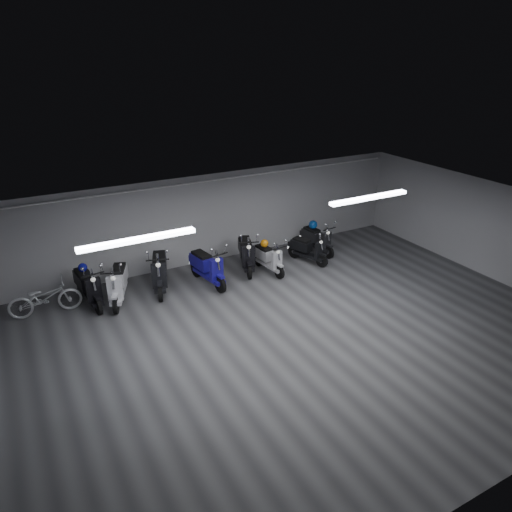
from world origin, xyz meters
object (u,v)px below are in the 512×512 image
scooter_3 (159,265)px  helmet_1 (264,243)px  scooter_9 (317,235)px  scooter_4 (207,262)px  scooter_2 (117,278)px  bicycle (44,294)px  scooter_6 (269,254)px  helmet_2 (83,268)px  helmet_0 (313,225)px  scooter_1 (87,281)px  scooter_8 (308,245)px  scooter_5 (246,248)px

scooter_3 → helmet_1: scooter_3 is taller
scooter_9 → scooter_3: bearing=173.8°
scooter_3 → scooter_4: (1.29, -0.33, -0.04)m
scooter_2 → helmet_1: 4.40m
bicycle → scooter_2: bearing=-94.0°
scooter_2 → scooter_9: (6.55, 0.17, -0.08)m
scooter_4 → scooter_6: bearing=-13.0°
scooter_9 → scooter_6: bearing=-173.4°
scooter_4 → helmet_1: size_ratio=7.73×
scooter_9 → helmet_2: scooter_9 is taller
helmet_2 → helmet_0: bearing=-0.4°
helmet_0 → helmet_2: helmet_2 is taller
scooter_1 → helmet_0: scooter_1 is taller
scooter_1 → scooter_4: (3.21, -0.41, 0.01)m
scooter_6 → scooter_9: scooter_9 is taller
scooter_9 → scooter_2: bearing=174.8°
scooter_8 → bicycle: bearing=155.1°
scooter_2 → scooter_5: 3.91m
helmet_0 → helmet_1: helmet_0 is taller
scooter_9 → bicycle: scooter_9 is taller
scooter_3 → helmet_1: (3.20, -0.24, 0.12)m
helmet_2 → helmet_1: bearing=-6.3°
scooter_1 → helmet_1: size_ratio=7.67×
helmet_1 → scooter_9: bearing=7.5°
scooter_1 → bicycle: 1.08m
scooter_6 → helmet_0: scooter_6 is taller
scooter_6 → helmet_2: (-5.18, 0.79, 0.38)m
scooter_5 → scooter_6: bearing=-22.6°
scooter_2 → bicycle: (-1.80, 0.25, -0.14)m
helmet_0 → helmet_1: size_ratio=1.17×
scooter_1 → scooter_5: (4.64, -0.07, 0.01)m
scooter_3 → bicycle: 2.99m
scooter_3 → scooter_6: (3.23, -0.46, -0.15)m
scooter_4 → scooter_9: 4.08m
scooter_2 → scooter_5: scooter_5 is taller
scooter_5 → scooter_9: (2.64, 0.04, -0.08)m
scooter_2 → scooter_5: (3.91, 0.14, 0.01)m
scooter_3 → helmet_2: 1.99m
scooter_6 → scooter_8: 1.44m
scooter_3 → bicycle: scooter_3 is taller
scooter_2 → scooter_8: (5.86, -0.32, -0.11)m
scooter_5 → bicycle: 5.71m
scooter_6 → scooter_1: bearing=167.6°
scooter_9 → helmet_2: size_ratio=7.09×
scooter_2 → helmet_0: 6.54m
scooter_8 → scooter_9: 0.85m
scooter_2 → scooter_4: bearing=16.9°
helmet_1 → scooter_8: bearing=-8.0°
scooter_2 → scooter_3: (1.19, 0.13, 0.04)m
bicycle → helmet_1: (6.19, -0.36, 0.30)m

